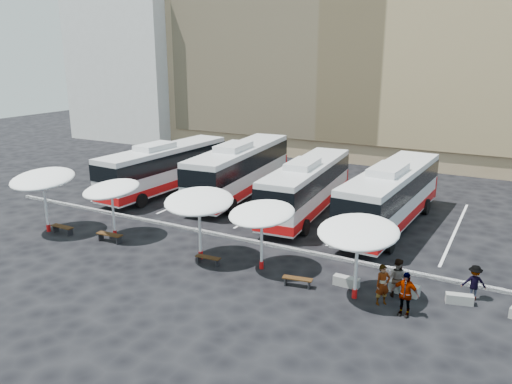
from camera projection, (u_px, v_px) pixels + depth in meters
The scene contains 25 objects.
ground at pixel (216, 239), 28.79m from camera, with size 120.00×120.00×0.00m, color black.
sandstone_building at pixel (378, 30), 52.36m from camera, with size 42.00×18.25×29.60m.
apartment_block at pixel (148, 63), 62.87m from camera, with size 14.00×14.00×18.00m, color silver.
curb_divider at pixel (221, 235), 29.20m from camera, with size 34.00×0.25×0.15m, color black.
bay_lines at pixel (277, 203), 35.57m from camera, with size 24.15×12.00×0.01m.
bus_0 at pixel (165, 166), 38.01m from camera, with size 3.35×12.39×3.89m.
bus_1 at pixel (240, 168), 36.87m from camera, with size 3.94×13.18×4.12m.
bus_2 at pixel (307, 186), 32.78m from camera, with size 3.39×12.06×3.78m.
bus_3 at pixel (391, 194), 30.33m from camera, with size 3.48×12.79×4.02m.
sunshade_0 at pixel (43, 179), 29.11m from camera, with size 4.26×4.30×3.82m.
sunshade_1 at pixel (111, 189), 28.38m from camera, with size 4.21×4.23×3.37m.
sunshade_2 at pixel (199, 201), 25.18m from camera, with size 4.43×4.46×3.68m.
sunshade_3 at pixel (262, 214), 24.07m from camera, with size 3.96×3.99×3.38m.
sunshade_4 at pixel (358, 232), 21.06m from camera, with size 3.51×3.55×3.62m.
wood_bench_0 at pixel (62, 228), 29.51m from camera, with size 1.54×0.42×0.47m.
wood_bench_1 at pixel (110, 236), 28.22m from camera, with size 1.63×0.53×0.49m.
wood_bench_2 at pixel (208, 258), 25.26m from camera, with size 1.35×0.44×0.41m.
wood_bench_3 at pixel (297, 280), 22.86m from camera, with size 1.42×0.60×0.42m.
conc_bench_0 at pixel (346, 282), 22.93m from camera, with size 1.19×0.40×0.45m, color gray.
conc_bench_1 at pixel (404, 289), 22.19m from camera, with size 1.33×0.44×0.50m, color gray.
conc_bench_2 at pixel (459, 299), 21.35m from camera, with size 1.12×0.37×0.42m, color gray.
passenger_0 at pixel (383, 285), 21.10m from camera, with size 0.66×0.43×1.80m, color black.
passenger_1 at pixel (397, 278), 21.79m from camera, with size 0.87×0.67×1.78m, color black.
passenger_2 at pixel (405, 294), 20.19m from camera, with size 1.12×0.47×1.91m, color black.
passenger_3 at pixel (474, 282), 21.57m from camera, with size 1.02×0.59×1.58m, color black.
Camera 1 is at (14.84, -22.65, 10.41)m, focal length 35.00 mm.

